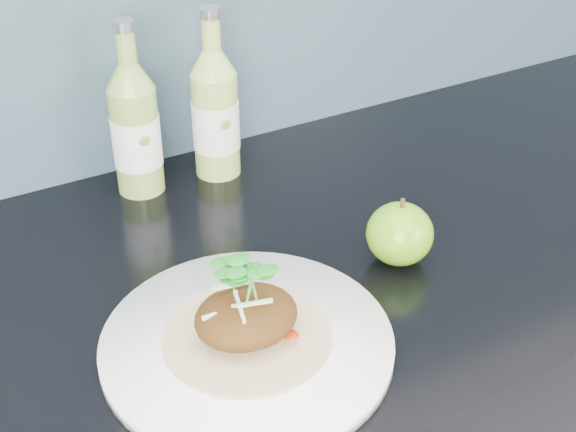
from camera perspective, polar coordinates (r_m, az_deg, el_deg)
name	(u,v)px	position (r m, az deg, el deg)	size (l,w,h in m)	color
dinner_plate	(247,344)	(0.81, -2.92, -9.06)	(0.37, 0.37, 0.02)	white
pork_taco	(246,315)	(0.78, -3.00, -7.03)	(0.17, 0.17, 0.10)	tan
green_apple	(400,234)	(0.92, 7.95, -1.26)	(0.09, 0.09, 0.08)	#59900F
cider_bottle_left	(135,129)	(1.04, -10.80, 6.08)	(0.08, 0.08, 0.23)	#83A645
cider_bottle_right	(215,114)	(1.06, -5.19, 7.26)	(0.08, 0.08, 0.23)	#A0C251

